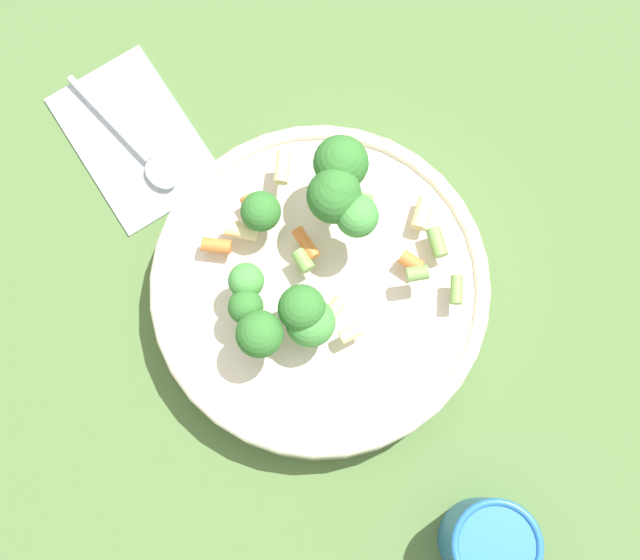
# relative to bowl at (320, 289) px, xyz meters

# --- Properties ---
(ground_plane) EXTENTS (3.00, 3.00, 0.00)m
(ground_plane) POSITION_rel_bowl_xyz_m (0.00, 0.00, -0.03)
(ground_plane) COLOR #4C6B38
(bowl) EXTENTS (0.30, 0.30, 0.05)m
(bowl) POSITION_rel_bowl_xyz_m (0.00, 0.00, 0.00)
(bowl) COLOR beige
(bowl) RESTS_ON ground_plane
(pasta_salad) EXTENTS (0.21, 0.20, 0.09)m
(pasta_salad) POSITION_rel_bowl_xyz_m (0.01, 0.02, 0.07)
(pasta_salad) COLOR #8CB766
(pasta_salad) RESTS_ON bowl
(cup) EXTENTS (0.07, 0.07, 0.09)m
(cup) POSITION_rel_bowl_xyz_m (-0.04, -0.25, 0.01)
(cup) COLOR #2366B2
(cup) RESTS_ON ground_plane
(napkin) EXTENTS (0.13, 0.18, 0.01)m
(napkin) POSITION_rel_bowl_xyz_m (-0.03, 0.24, -0.03)
(napkin) COLOR #B2BCC6
(napkin) RESTS_ON ground_plane
(spoon) EXTENTS (0.03, 0.15, 0.01)m
(spoon) POSITION_rel_bowl_xyz_m (-0.03, 0.22, -0.02)
(spoon) COLOR silver
(spoon) RESTS_ON napkin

